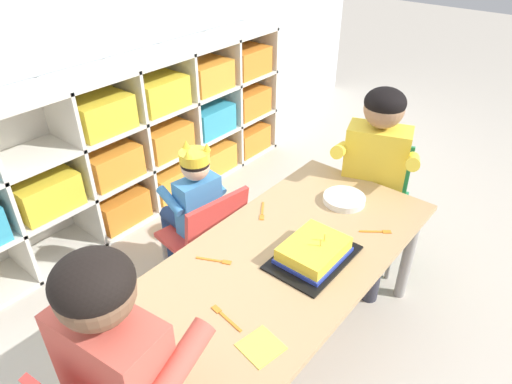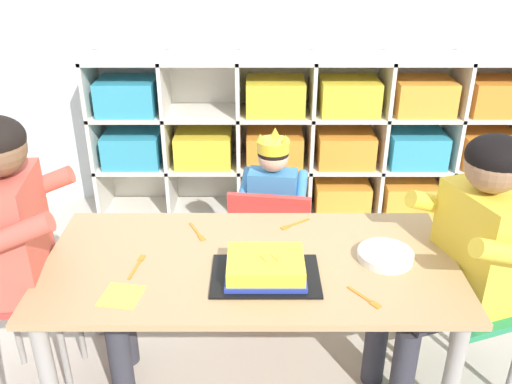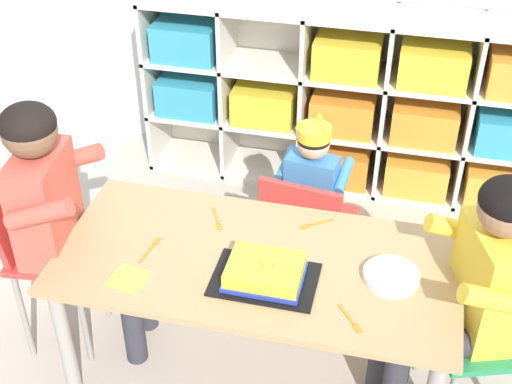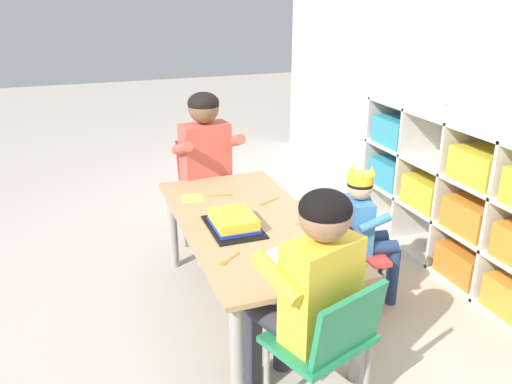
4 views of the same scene
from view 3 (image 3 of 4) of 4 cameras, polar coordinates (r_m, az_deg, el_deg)
ground at (r=2.90m, az=0.09°, el=-13.61°), size 16.00×16.00×0.00m
storage_cubby_shelf at (r=3.66m, az=11.73°, el=6.39°), size 2.46×0.34×0.94m
activity_table at (r=2.56m, az=0.10°, el=-6.62°), size 1.41×0.68×0.55m
classroom_chair_blue at (r=3.02m, az=3.99°, el=-2.16°), size 0.41×0.35×0.59m
child_with_crown at (r=3.01m, az=4.69°, el=1.10°), size 0.32×0.32×0.80m
classroom_chair_adult_side at (r=2.82m, az=-16.79°, el=-4.25°), size 0.35×0.34×0.75m
adult_helper_seated at (r=2.65m, az=-15.26°, el=-1.04°), size 0.45×0.43×1.07m
classroom_chair_guest_side at (r=2.63m, az=18.47°, el=-9.89°), size 0.43×0.46×0.65m
guest_at_table_side at (r=2.45m, az=16.97°, el=-6.76°), size 0.48×0.46×1.00m
birthday_cake_on_tray at (r=2.41m, az=0.71°, el=-6.53°), size 0.35×0.24×0.11m
paper_plate_stack at (r=2.47m, az=10.75°, el=-6.63°), size 0.19×0.19×0.03m
paper_napkin_square at (r=2.47m, az=-10.14°, el=-6.84°), size 0.14×0.14×0.00m
fork_by_napkin at (r=2.68m, az=-3.14°, el=-2.24°), size 0.08×0.13×0.00m
fork_at_table_front_edge at (r=2.58m, az=-8.40°, el=-4.47°), size 0.04×0.15×0.00m
fork_near_cake_tray at (r=2.67m, az=4.71°, el=-2.56°), size 0.12×0.09×0.00m
fork_scattered_mid_table at (r=2.31m, az=7.60°, el=-10.11°), size 0.09×0.11×0.00m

